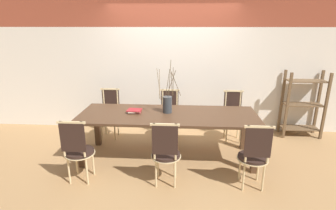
{
  "coord_description": "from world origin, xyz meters",
  "views": [
    {
      "loc": [
        0.25,
        -3.91,
        2.12
      ],
      "look_at": [
        0.0,
        0.0,
        0.91
      ],
      "focal_mm": 28.0,
      "sensor_mm": 36.0,
      "label": 1
    }
  ],
  "objects_px": {
    "chair_near_center": "(254,154)",
    "vase_centerpiece": "(167,104)",
    "book_stack": "(134,111)",
    "dining_table": "(168,119)",
    "chair_far_center": "(233,115)",
    "shelving_rack": "(303,105)"
  },
  "relations": [
    {
      "from": "chair_near_center",
      "to": "vase_centerpiece",
      "type": "distance_m",
      "value": 1.52
    },
    {
      "from": "shelving_rack",
      "to": "dining_table",
      "type": "bearing_deg",
      "value": -157.29
    },
    {
      "from": "chair_far_center",
      "to": "shelving_rack",
      "type": "relative_size",
      "value": 0.73
    },
    {
      "from": "vase_centerpiece",
      "to": "shelving_rack",
      "type": "bearing_deg",
      "value": 21.05
    },
    {
      "from": "dining_table",
      "to": "chair_far_center",
      "type": "distance_m",
      "value": 1.42
    },
    {
      "from": "chair_near_center",
      "to": "book_stack",
      "type": "relative_size",
      "value": 3.96
    },
    {
      "from": "chair_near_center",
      "to": "shelving_rack",
      "type": "bearing_deg",
      "value": 53.52
    },
    {
      "from": "book_stack",
      "to": "shelving_rack",
      "type": "height_order",
      "value": "shelving_rack"
    },
    {
      "from": "chair_far_center",
      "to": "book_stack",
      "type": "bearing_deg",
      "value": 23.29
    },
    {
      "from": "chair_near_center",
      "to": "chair_far_center",
      "type": "relative_size",
      "value": 1.0
    },
    {
      "from": "vase_centerpiece",
      "to": "shelving_rack",
      "type": "relative_size",
      "value": 0.66
    },
    {
      "from": "shelving_rack",
      "to": "chair_far_center",
      "type": "bearing_deg",
      "value": -168.37
    },
    {
      "from": "chair_near_center",
      "to": "vase_centerpiece",
      "type": "height_order",
      "value": "vase_centerpiece"
    },
    {
      "from": "chair_far_center",
      "to": "vase_centerpiece",
      "type": "distance_m",
      "value": 1.43
    },
    {
      "from": "dining_table",
      "to": "shelving_rack",
      "type": "distance_m",
      "value": 2.75
    },
    {
      "from": "book_stack",
      "to": "shelving_rack",
      "type": "distance_m",
      "value": 3.25
    },
    {
      "from": "shelving_rack",
      "to": "book_stack",
      "type": "bearing_deg",
      "value": -161.7
    },
    {
      "from": "book_stack",
      "to": "dining_table",
      "type": "bearing_deg",
      "value": -4.52
    },
    {
      "from": "book_stack",
      "to": "chair_far_center",
      "type": "bearing_deg",
      "value": 23.29
    },
    {
      "from": "chair_near_center",
      "to": "chair_far_center",
      "type": "height_order",
      "value": "same"
    },
    {
      "from": "dining_table",
      "to": "chair_near_center",
      "type": "xyz_separation_m",
      "value": [
        1.18,
        -0.78,
        -0.17
      ]
    },
    {
      "from": "chair_far_center",
      "to": "shelving_rack",
      "type": "xyz_separation_m",
      "value": [
        1.37,
        0.28,
        0.14
      ]
    }
  ]
}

